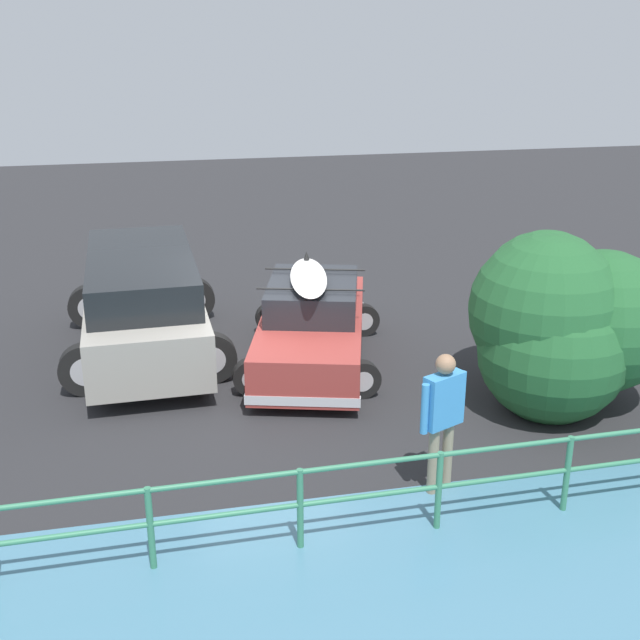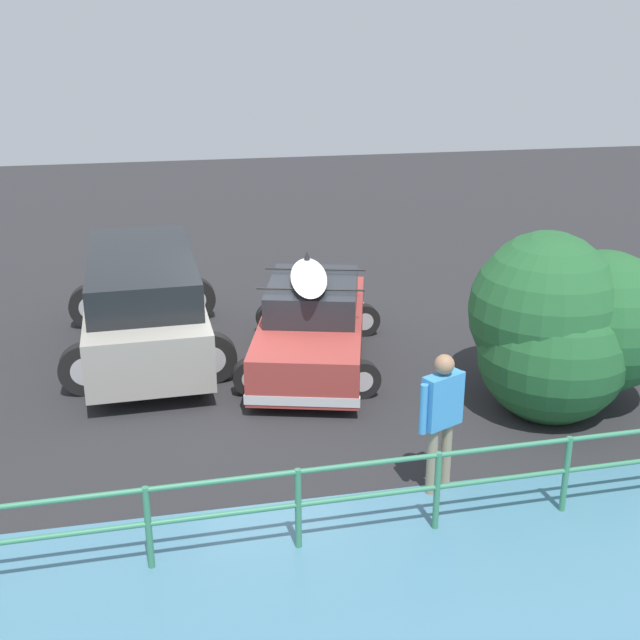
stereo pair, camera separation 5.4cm
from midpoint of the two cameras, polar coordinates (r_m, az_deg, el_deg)
The scene contains 6 objects.
ground_plane at distance 12.85m, azimuth -3.79°, elevation -3.72°, with size 44.00×44.00×0.02m, color #28282B.
sedan_car at distance 12.97m, azimuth -0.67°, elevation -0.37°, with size 2.83×4.41×1.62m.
suv_car at distance 13.60m, azimuth -12.56°, elevation 1.29°, with size 2.73×5.11×1.71m.
person_bystander at distance 9.35m, azimuth 8.57°, elevation -6.37°, with size 0.62×0.38×1.73m.
railing_fence at distance 8.47m, azimuth -1.61°, elevation -12.39°, with size 9.24×0.22×0.93m.
bush_near_left at distance 11.83m, azimuth 16.64°, elevation 0.06°, with size 2.90×2.83×2.63m.
Camera 1 is at (1.67, 11.63, 5.18)m, focal length 45.00 mm.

